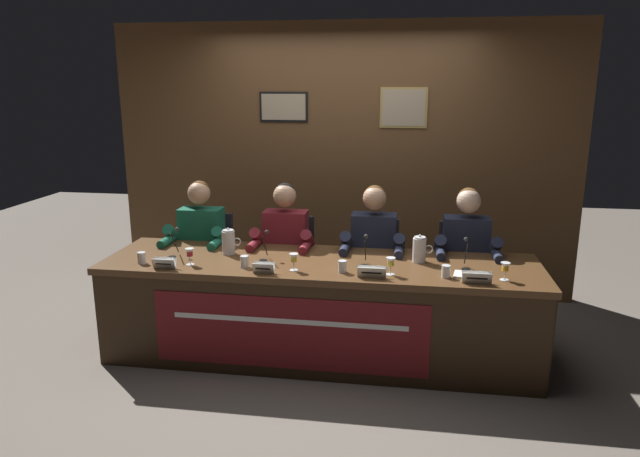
% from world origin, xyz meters
% --- Properties ---
extents(ground_plane, '(12.00, 12.00, 0.00)m').
position_xyz_m(ground_plane, '(0.00, 0.00, 0.00)').
color(ground_plane, '#70665B').
extents(wall_back_panelled, '(4.44, 0.14, 2.60)m').
position_xyz_m(wall_back_panelled, '(0.00, 1.47, 1.30)').
color(wall_back_panelled, brown).
rests_on(wall_back_panelled, ground_plane).
extents(conference_table, '(3.24, 0.88, 0.75)m').
position_xyz_m(conference_table, '(-0.00, -0.12, 0.52)').
color(conference_table, brown).
rests_on(conference_table, ground_plane).
extents(chair_far_left, '(0.44, 0.45, 0.92)m').
position_xyz_m(chair_far_left, '(-1.10, 0.62, 0.45)').
color(chair_far_left, black).
rests_on(chair_far_left, ground_plane).
extents(panelist_far_left, '(0.51, 0.48, 1.25)m').
position_xyz_m(panelist_far_left, '(-1.10, 0.42, 0.73)').
color(panelist_far_left, black).
rests_on(panelist_far_left, ground_plane).
extents(nameplate_far_left, '(0.17, 0.06, 0.08)m').
position_xyz_m(nameplate_far_left, '(-1.07, -0.35, 0.79)').
color(nameplate_far_left, white).
rests_on(nameplate_far_left, conference_table).
extents(juice_glass_far_left, '(0.06, 0.06, 0.12)m').
position_xyz_m(juice_glass_far_left, '(-0.92, -0.23, 0.84)').
color(juice_glass_far_left, white).
rests_on(juice_glass_far_left, conference_table).
extents(water_cup_far_left, '(0.06, 0.06, 0.08)m').
position_xyz_m(water_cup_far_left, '(-1.29, -0.26, 0.79)').
color(water_cup_far_left, silver).
rests_on(water_cup_far_left, conference_table).
extents(microphone_far_left, '(0.06, 0.17, 0.22)m').
position_xyz_m(microphone_far_left, '(-1.11, -0.08, 0.83)').
color(microphone_far_left, black).
rests_on(microphone_far_left, conference_table).
extents(chair_center_left, '(0.44, 0.45, 0.92)m').
position_xyz_m(chair_center_left, '(-0.37, 0.62, 0.45)').
color(chair_center_left, black).
rests_on(chair_center_left, ground_plane).
extents(panelist_center_left, '(0.51, 0.48, 1.25)m').
position_xyz_m(panelist_center_left, '(-0.37, 0.42, 0.73)').
color(panelist_center_left, black).
rests_on(panelist_center_left, ground_plane).
extents(nameplate_center_left, '(0.15, 0.06, 0.08)m').
position_xyz_m(nameplate_center_left, '(-0.34, -0.35, 0.79)').
color(nameplate_center_left, white).
rests_on(nameplate_center_left, conference_table).
extents(juice_glass_center_left, '(0.06, 0.06, 0.12)m').
position_xyz_m(juice_glass_center_left, '(-0.15, -0.25, 0.84)').
color(juice_glass_center_left, white).
rests_on(juice_glass_center_left, conference_table).
extents(water_cup_center_left, '(0.06, 0.06, 0.08)m').
position_xyz_m(water_cup_center_left, '(-0.51, -0.23, 0.79)').
color(water_cup_center_left, silver).
rests_on(water_cup_center_left, conference_table).
extents(microphone_center_left, '(0.06, 0.17, 0.22)m').
position_xyz_m(microphone_center_left, '(-0.41, -0.06, 0.83)').
color(microphone_center_left, black).
rests_on(microphone_center_left, conference_table).
extents(chair_center_right, '(0.44, 0.45, 0.92)m').
position_xyz_m(chair_center_right, '(0.37, 0.62, 0.45)').
color(chair_center_right, black).
rests_on(chair_center_right, ground_plane).
extents(panelist_center_right, '(0.51, 0.48, 1.25)m').
position_xyz_m(panelist_center_right, '(0.37, 0.42, 0.73)').
color(panelist_center_right, black).
rests_on(panelist_center_right, ground_plane).
extents(nameplate_center_right, '(0.20, 0.06, 0.08)m').
position_xyz_m(nameplate_center_right, '(0.41, -0.32, 0.79)').
color(nameplate_center_right, white).
rests_on(nameplate_center_right, conference_table).
extents(juice_glass_center_right, '(0.06, 0.06, 0.12)m').
position_xyz_m(juice_glass_center_right, '(0.53, -0.24, 0.84)').
color(juice_glass_center_right, white).
rests_on(juice_glass_center_right, conference_table).
extents(water_cup_center_right, '(0.06, 0.06, 0.08)m').
position_xyz_m(water_cup_center_right, '(0.20, -0.24, 0.79)').
color(water_cup_center_right, silver).
rests_on(water_cup_center_right, conference_table).
extents(microphone_center_right, '(0.06, 0.17, 0.22)m').
position_xyz_m(microphone_center_right, '(0.34, -0.07, 0.83)').
color(microphone_center_right, black).
rests_on(microphone_center_right, conference_table).
extents(chair_far_right, '(0.44, 0.45, 0.92)m').
position_xyz_m(chair_far_right, '(1.10, 0.62, 0.45)').
color(chair_far_right, black).
rests_on(chair_far_right, ground_plane).
extents(panelist_far_right, '(0.51, 0.48, 1.25)m').
position_xyz_m(panelist_far_right, '(1.10, 0.42, 0.73)').
color(panelist_far_right, black).
rests_on(panelist_far_right, ground_plane).
extents(nameplate_far_right, '(0.19, 0.06, 0.08)m').
position_xyz_m(nameplate_far_right, '(1.10, -0.33, 0.79)').
color(nameplate_far_right, white).
rests_on(nameplate_far_right, conference_table).
extents(juice_glass_far_right, '(0.06, 0.06, 0.12)m').
position_xyz_m(juice_glass_far_right, '(1.29, -0.24, 0.84)').
color(juice_glass_far_right, white).
rests_on(juice_glass_far_right, conference_table).
extents(water_cup_far_right, '(0.06, 0.06, 0.08)m').
position_xyz_m(water_cup_far_right, '(0.91, -0.24, 0.79)').
color(water_cup_far_right, silver).
rests_on(water_cup_far_right, conference_table).
extents(microphone_far_right, '(0.06, 0.17, 0.22)m').
position_xyz_m(microphone_far_right, '(1.05, -0.04, 0.83)').
color(microphone_far_right, black).
rests_on(microphone_far_right, conference_table).
extents(water_pitcher_left_side, '(0.15, 0.10, 0.21)m').
position_xyz_m(water_pitcher_left_side, '(-0.73, 0.08, 0.85)').
color(water_pitcher_left_side, silver).
rests_on(water_pitcher_left_side, conference_table).
extents(water_pitcher_right_side, '(0.15, 0.10, 0.21)m').
position_xyz_m(water_pitcher_right_side, '(0.73, 0.09, 0.85)').
color(water_pitcher_right_side, silver).
rests_on(water_pitcher_right_side, conference_table).
extents(document_stack_far_right, '(0.23, 0.18, 0.01)m').
position_xyz_m(document_stack_far_right, '(1.07, -0.18, 0.76)').
color(document_stack_far_right, white).
rests_on(document_stack_far_right, conference_table).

